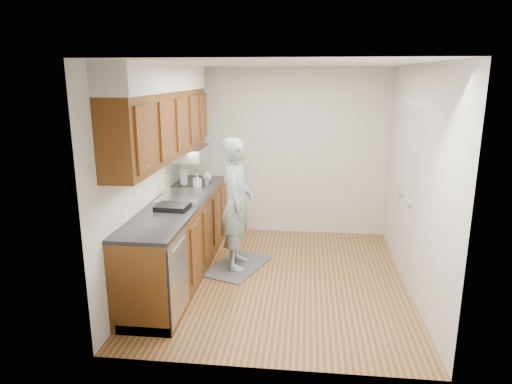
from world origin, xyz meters
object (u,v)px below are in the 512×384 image
(person, at_px, (237,195))
(soap_bottle_b, at_px, (197,181))
(soap_bottle_a, at_px, (184,174))
(soap_bottle_c, at_px, (207,175))
(dish_rack, at_px, (173,207))
(steel_can, at_px, (206,182))

(person, bearing_deg, soap_bottle_b, 54.38)
(soap_bottle_a, bearing_deg, soap_bottle_c, 39.18)
(person, height_order, soap_bottle_c, person)
(dish_rack, bearing_deg, steel_can, 86.16)
(soap_bottle_b, height_order, dish_rack, soap_bottle_b)
(person, xyz_separation_m, soap_bottle_c, (-0.53, 0.74, 0.08))
(soap_bottle_a, relative_size, dish_rack, 0.82)
(person, distance_m, soap_bottle_c, 0.91)
(soap_bottle_a, height_order, soap_bottle_c, soap_bottle_a)
(soap_bottle_b, xyz_separation_m, steel_can, (0.11, 0.07, -0.03))
(soap_bottle_a, distance_m, soap_bottle_c, 0.35)
(soap_bottle_c, xyz_separation_m, dish_rack, (-0.08, -1.38, -0.06))
(person, height_order, steel_can, person)
(steel_can, height_order, dish_rack, steel_can)
(dish_rack, bearing_deg, soap_bottle_a, 102.50)
(soap_bottle_b, relative_size, steel_can, 1.55)
(soap_bottle_a, distance_m, dish_rack, 1.18)
(person, xyz_separation_m, soap_bottle_b, (-0.59, 0.38, 0.08))
(soap_bottle_a, relative_size, soap_bottle_b, 1.56)
(person, bearing_deg, soap_bottle_a, 54.55)
(soap_bottle_a, relative_size, steel_can, 2.42)
(soap_bottle_c, relative_size, steel_can, 1.50)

